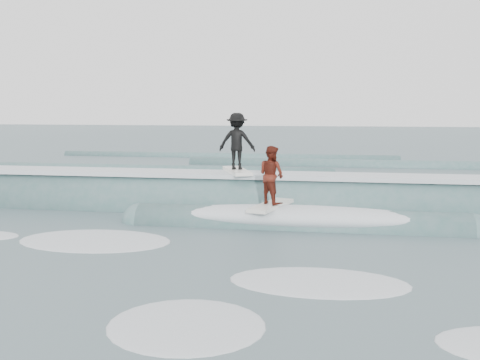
# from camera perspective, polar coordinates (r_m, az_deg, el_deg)

# --- Properties ---
(ground) EXTENTS (160.00, 160.00, 0.00)m
(ground) POSITION_cam_1_polar(r_m,az_deg,el_deg) (12.55, -2.80, -7.27)
(ground) COLOR #40575E
(ground) RESTS_ON ground
(breaking_wave) EXTENTS (22.53, 3.91, 2.27)m
(breaking_wave) POSITION_cam_1_polar(r_m,az_deg,el_deg) (16.73, 1.24, -3.29)
(breaking_wave) COLOR #3A6261
(breaking_wave) RESTS_ON ground
(surfer_black) EXTENTS (1.27, 2.06, 1.88)m
(surfer_black) POSITION_cam_1_polar(r_m,az_deg,el_deg) (16.84, -0.32, 3.92)
(surfer_black) COLOR white
(surfer_black) RESTS_ON ground
(surfer_red) EXTENTS (1.13, 2.07, 1.69)m
(surfer_red) POSITION_cam_1_polar(r_m,az_deg,el_deg) (14.57, 3.36, 0.13)
(surfer_red) COLOR silver
(surfer_red) RESTS_ON ground
(whitewater) EXTENTS (15.29, 6.69, 0.10)m
(whitewater) POSITION_cam_1_polar(r_m,az_deg,el_deg) (10.82, -0.39, -9.75)
(whitewater) COLOR silver
(whitewater) RESTS_ON ground
(far_swells) EXTENTS (35.81, 8.65, 0.80)m
(far_swells) POSITION_cam_1_polar(r_m,az_deg,el_deg) (29.91, 2.17, 1.55)
(far_swells) COLOR #3A6261
(far_swells) RESTS_ON ground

